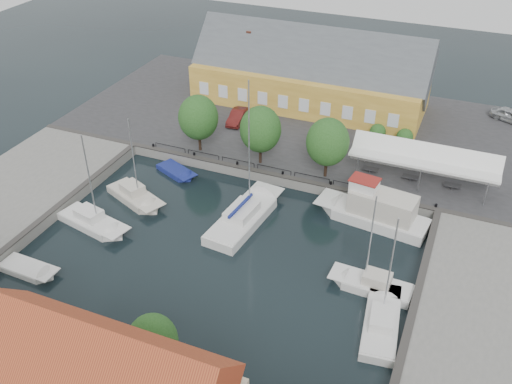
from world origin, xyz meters
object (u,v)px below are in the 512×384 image
(trawler, at_px, (376,213))
(east_boat_c, at_px, (381,325))
(east_boat_b, at_px, (373,287))
(west_boat_b, at_px, (135,198))
(tent_canopy, at_px, (425,159))
(warehouse, at_px, (306,75))
(car_red, at_px, (238,117))
(center_sailboat, at_px, (244,218))
(launch_sw, at_px, (28,271))
(launch_nw, at_px, (176,172))
(west_boat_c, at_px, (93,223))
(car_silver, at_px, (510,115))

(trawler, distance_m, east_boat_c, 13.09)
(east_boat_b, relative_size, west_boat_b, 0.97)
(tent_canopy, bearing_deg, warehouse, 140.14)
(car_red, height_order, trawler, trawler)
(tent_canopy, relative_size, center_sailboat, 1.00)
(warehouse, distance_m, tent_canopy, 21.63)
(trawler, xyz_separation_m, launch_sw, (-24.66, -17.59, -0.93))
(warehouse, bearing_deg, launch_nw, -109.99)
(center_sailboat, height_order, launch_nw, center_sailboat)
(car_red, xyz_separation_m, east_boat_b, (20.90, -20.94, -1.47))
(launch_sw, bearing_deg, launch_nw, 78.69)
(center_sailboat, bearing_deg, east_boat_c, -29.48)
(car_red, relative_size, launch_nw, 0.88)
(west_boat_c, bearing_deg, east_boat_c, -4.84)
(warehouse, distance_m, west_boat_b, 27.71)
(east_boat_b, bearing_deg, center_sailboat, 161.29)
(tent_canopy, relative_size, car_red, 3.15)
(west_boat_c, bearing_deg, trawler, 23.82)
(east_boat_c, relative_size, west_boat_c, 0.98)
(warehouse, bearing_deg, center_sailboat, -84.10)
(east_boat_b, bearing_deg, car_red, 134.95)
(east_boat_c, xyz_separation_m, west_boat_b, (-25.54, 7.33, 0.00))
(car_silver, xyz_separation_m, east_boat_c, (-7.15, -37.19, -1.52))
(east_boat_b, bearing_deg, launch_nw, 157.50)
(trawler, bearing_deg, warehouse, 123.51)
(warehouse, xyz_separation_m, tent_canopy, (16.60, -13.86, -0.74))
(west_boat_b, distance_m, west_boat_c, 5.21)
(tent_canopy, xyz_separation_m, west_boat_b, (-25.17, -12.16, -3.42))
(east_boat_c, height_order, launch_sw, east_boat_c)
(west_boat_b, xyz_separation_m, launch_sw, (-2.38, -12.26, -0.17))
(car_silver, distance_m, east_boat_c, 37.90)
(east_boat_b, distance_m, west_boat_c, 25.37)
(west_boat_c, height_order, launch_nw, west_boat_c)
(car_silver, bearing_deg, west_boat_b, 156.11)
(center_sailboat, bearing_deg, launch_sw, -136.09)
(tent_canopy, xyz_separation_m, east_boat_c, (0.37, -19.49, -3.42))
(warehouse, xyz_separation_m, east_boat_c, (16.97, -33.35, -4.17))
(east_boat_b, height_order, launch_nw, east_boat_b)
(east_boat_b, xyz_separation_m, east_boat_c, (1.46, -3.75, -0.00))
(warehouse, height_order, east_boat_b, warehouse)
(tent_canopy, bearing_deg, car_silver, 66.98)
(center_sailboat, relative_size, west_boat_c, 1.39)
(car_red, height_order, east_boat_c, east_boat_c)
(trawler, xyz_separation_m, west_boat_b, (-22.27, -5.32, -0.76))
(warehouse, relative_size, launch_nw, 5.63)
(center_sailboat, distance_m, west_boat_c, 13.74)
(car_red, xyz_separation_m, west_boat_b, (-3.18, -17.36, -1.47))
(warehouse, bearing_deg, car_silver, 9.05)
(east_boat_b, distance_m, east_boat_c, 4.02)
(car_red, height_order, west_boat_b, west_boat_b)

